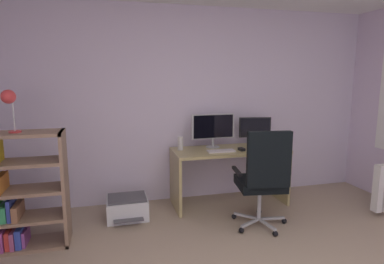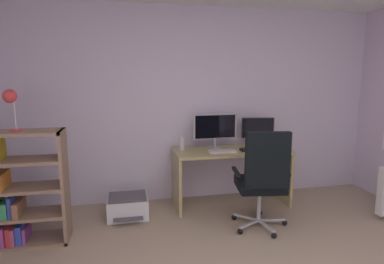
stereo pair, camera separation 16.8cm
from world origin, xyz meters
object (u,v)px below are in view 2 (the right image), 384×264
Objects in this scene: keyboard at (222,151)px; desk at (231,164)px; monitor_main at (215,128)px; desktop_speaker at (182,143)px; bookshelf at (16,194)px; office_chair at (263,177)px; desk_lamp at (10,99)px; printer at (128,206)px; monitor_secondary at (258,129)px; computer_mouse at (243,150)px.

desk is at bearing 38.83° from keyboard.
monitor_main reaches higher than desktop_speaker.
office_chair is at bearing -5.71° from bookshelf.
monitor_main is 1.71× the size of keyboard.
desk_lamp is (-2.46, 0.25, 0.84)m from office_chair.
printer is at bearing -166.08° from monitor_main.
desk_lamp is (-2.37, -0.55, 0.90)m from desk.
bookshelf is at bearing -159.10° from printer.
monitor_secondary is 0.91× the size of printer.
desk is 0.28m from keyboard.
desktop_speaker is at bearing -177.39° from monitor_secondary.
keyboard is at bearing 10.74° from bookshelf.
desk_lamp is at bearing -166.01° from monitor_secondary.
bookshelf is 2.41× the size of printer.
computer_mouse is 0.78m from desktop_speaker.
computer_mouse is at bearing 9.52° from bookshelf.
keyboard is 2.36m from desk_lamp.
desk_lamp is at bearing -167.05° from desk.
computer_mouse is (-0.31, -0.27, -0.21)m from monitor_secondary.
monitor_secondary is 1.95m from printer.
keyboard is 0.27m from computer_mouse.
desktop_speaker is at bearing 20.36° from desk_lamp.
printer is (-0.70, -0.24, -0.69)m from desktop_speaker.
bookshelf is (-2.82, -0.70, -0.44)m from monitor_secondary.
printer is (-1.15, -0.28, -0.87)m from monitor_main.
office_chair is (0.24, -0.67, -0.14)m from keyboard.
monitor_secondary is 0.46m from computer_mouse.
bookshelf reaches higher than keyboard.
desktop_speaker reaches higher than computer_mouse.
monitor_main is (-0.18, 0.15, 0.46)m from desk.
monitor_main is 0.49m from desktop_speaker.
desk is 0.27m from computer_mouse.
desk_lamp is (0.03, 0.00, 0.92)m from bookshelf.
computer_mouse is at bearing 0.93° from keyboard.
computer_mouse reaches higher than keyboard.
desk_lamp is (-2.21, -0.43, 0.70)m from keyboard.
monitor_secondary reaches higher than printer.
computer_mouse is at bearing 0.44° from printer.
computer_mouse is 1.57m from printer.
office_chair is (0.26, -0.94, -0.40)m from monitor_main.
monitor_main reaches higher than printer.
office_chair is 2.81× the size of desk_lamp.
desk is at bearing 12.95° from desk_lamp.
desk_lamp reaches higher than keyboard.
desk_lamp is at bearing 1.06° from bookshelf.
monitor_main is 1.06m from office_chair.
keyboard is at bearing 0.72° from printer.
bookshelf is at bearing -178.94° from desk_lamp.
office_chair reaches higher than printer.
printer is at bearing 20.90° from bookshelf.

